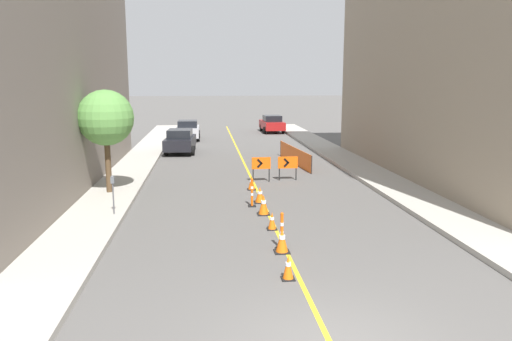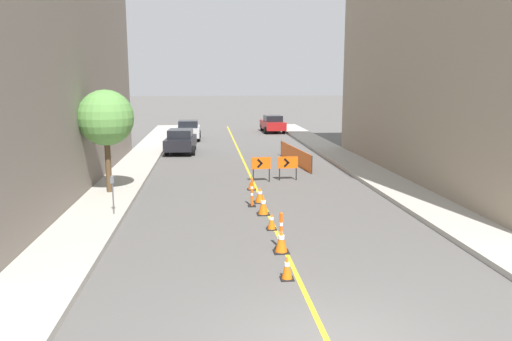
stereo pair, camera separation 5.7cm
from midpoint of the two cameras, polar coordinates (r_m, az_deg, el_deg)
The scene contains 21 objects.
lane_stripe at distance 30.81m, azimuth -1.65°, elevation 1.33°, with size 0.12×44.45×0.01m.
sidewalk_left at distance 30.97m, azimuth -13.12°, elevation 1.27°, with size 2.12×44.45×0.18m.
sidewalk_right at distance 31.84m, azimuth 9.51°, elevation 1.64°, with size 2.12×44.45×0.18m.
building_facade_left at distance 24.10m, azimuth -25.70°, elevation 9.82°, with size 6.00×22.89×10.04m.
building_facade_right at distance 26.66m, azimuth 22.90°, elevation 15.41°, with size 6.00×21.26×15.07m.
traffic_cone_nearest at distance 12.38m, azimuth 3.56°, elevation -11.00°, with size 0.33×0.33×0.61m.
traffic_cone_second at distance 14.18m, azimuth 2.87°, elevation -7.99°, with size 0.44×0.44×0.71m.
traffic_cone_third at distance 16.28m, azimuth 1.75°, elevation -5.79°, with size 0.33×0.33×0.58m.
traffic_cone_fourth at distance 18.03m, azimuth 0.78°, elevation -3.93°, with size 0.45×0.45×0.74m.
traffic_cone_fifth at distance 19.80m, azimuth 0.37°, elevation -2.79°, with size 0.47×0.47×0.64m.
traffic_cone_farthest at distance 22.10m, azimuth -0.59°, elevation -1.43°, with size 0.38×0.38×0.62m.
delineator_post_front at distance 14.43m, azimuth 2.85°, elevation -7.19°, with size 0.29×0.29×1.09m.
delineator_post_rear at distance 19.15m, azimuth -0.55°, elevation -2.76°, with size 0.29×0.29×1.10m.
arrow_barricade_primary at distance 23.71m, azimuth 0.52°, elevation 0.69°, with size 0.91×0.12×1.19m.
arrow_barricade_secondary at distance 24.15m, azimuth 3.59°, elevation 0.79°, with size 0.97×0.09×1.16m.
safety_mesh_fence at distance 29.05m, azimuth 4.37°, elevation 1.71°, with size 0.67×6.63×0.96m.
parked_car_curb_near at distance 33.72m, azimuth -8.71°, elevation 3.36°, with size 2.05×4.40×1.59m.
parked_car_curb_mid at distance 41.12m, azimuth -7.84°, elevation 4.61°, with size 1.93×4.31×1.59m.
parked_car_curb_far at distance 46.72m, azimuth 1.80°, elevation 5.37°, with size 1.99×4.37×1.59m.
parking_meter_near_curb at distance 18.00m, azimuth -16.14°, elevation -1.82°, with size 0.12×0.11×1.37m.
street_tree_left_near at distance 21.40m, azimuth -16.88°, elevation 5.74°, with size 2.29×2.29×4.25m.
Camera 1 is at (-2.23, -8.13, 4.79)m, focal length 35.00 mm.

